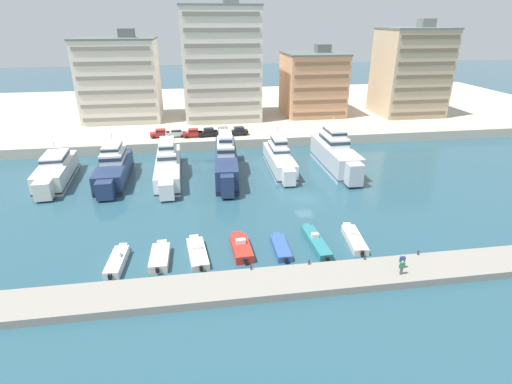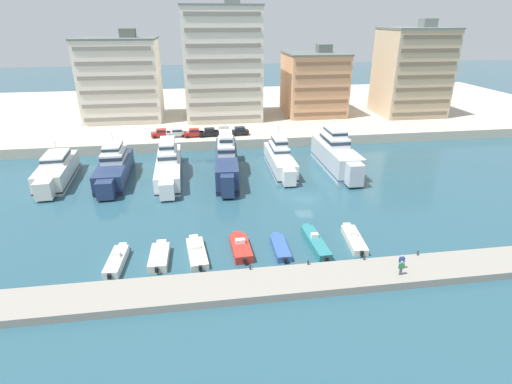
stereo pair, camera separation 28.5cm
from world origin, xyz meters
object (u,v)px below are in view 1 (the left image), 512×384
Objects in this scene: motorboat_cream_mid_left at (197,252)px; pedestrian_near_edge at (402,266)px; yacht_navy_center_left at (226,160)px; yacht_white_center at (280,159)px; car_black_center_right at (239,131)px; yacht_white_mid_left at (168,165)px; car_black_center_left at (208,132)px; car_red_far_left at (160,133)px; motorboat_teal_center_right at (316,242)px; yacht_navy_left at (113,168)px; motorboat_white_far_left at (117,261)px; motorboat_cream_left at (160,257)px; motorboat_cream_mid_right at (354,239)px; yacht_silver_center_right at (336,154)px; motorboat_blue_center at (281,247)px; pedestrian_far_side at (402,260)px; car_silver_left at (176,133)px; car_red_mid_left at (193,133)px; motorboat_red_center_left at (241,247)px; car_grey_center at (223,131)px; yacht_ivory_far_left at (56,171)px.

pedestrian_near_edge is (21.13, -8.31, 1.47)m from motorboat_cream_mid_left.
yacht_navy_center_left reaches higher than yacht_white_center.
pedestrian_near_edge is at bearing -78.00° from car_black_center_right.
yacht_white_mid_left reaches higher than car_black_center_left.
car_black_center_right is at bearing -2.60° from car_red_far_left.
yacht_white_mid_left is 32.63m from motorboat_teal_center_right.
yacht_white_mid_left reaches higher than yacht_navy_left.
motorboat_white_far_left reaches higher than motorboat_cream_left.
motorboat_white_far_left is 28.33m from motorboat_cream_mid_right.
car_black_center_right is (18.89, 45.05, 2.49)m from motorboat_white_far_left.
yacht_silver_center_right reaches higher than motorboat_cream_mid_right.
motorboat_blue_center is at bearing -48.68° from yacht_navy_left.
motorboat_white_far_left is at bearing -92.51° from car_red_far_left.
pedestrian_far_side is (-4.09, -33.45, -0.86)m from yacht_silver_center_right.
car_silver_left is (9.99, 18.55, 0.83)m from yacht_navy_left.
car_red_mid_left is at bearing 179.33° from car_black_center_left.
yacht_navy_left is 2.74× the size of motorboat_white_far_left.
pedestrian_far_side is at bearing -12.09° from motorboat_white_far_left.
yacht_white_center is 4.14× the size of car_red_far_left.
yacht_silver_center_right is 2.93× the size of motorboat_white_far_left.
motorboat_red_center_left is at bearing 178.62° from motorboat_teal_center_right.
motorboat_red_center_left is 44.72m from car_grey_center.
pedestrian_far_side is at bearing -14.78° from motorboat_cream_left.
motorboat_teal_center_right is at bearing 135.81° from pedestrian_far_side.
motorboat_cream_left is 45.04m from car_red_mid_left.
motorboat_white_far_left is at bearing -96.65° from car_silver_left.
yacht_silver_center_right is 33.71m from pedestrian_far_side.
motorboat_blue_center is at bearing -80.77° from yacht_navy_center_left.
yacht_ivory_far_left is 50.35m from motorboat_cream_mid_right.
motorboat_cream_mid_right is at bearing -70.03° from car_black_center_left.
yacht_white_mid_left is at bearing -1.49° from yacht_ivory_far_left.
yacht_navy_left is 27.22m from car_grey_center.
yacht_white_center is (9.87, 1.21, -0.57)m from yacht_navy_center_left.
motorboat_white_far_left is at bearing -80.21° from yacht_navy_left.
yacht_navy_center_left is 20.17m from yacht_silver_center_right.
motorboat_teal_center_right is (23.30, 0.60, 0.02)m from motorboat_white_far_left.
yacht_white_mid_left is at bearing 0.63° from yacht_navy_left.
yacht_silver_center_right is at bearing -38.88° from car_black_center_left.
yacht_white_mid_left reaches higher than motorboat_blue_center.
yacht_ivory_far_left is 2.80× the size of motorboat_blue_center.
yacht_navy_center_left is at bearing -92.50° from car_grey_center.
motorboat_teal_center_right is 1.12× the size of motorboat_cream_mid_right.
yacht_white_mid_left is at bearing -128.91° from car_black_center_right.
yacht_silver_center_right is at bearing -35.17° from car_red_mid_left.
car_silver_left is 0.99× the size of car_black_center_left.
motorboat_red_center_left is 0.79× the size of motorboat_teal_center_right.
car_red_mid_left reaches higher than motorboat_red_center_left.
motorboat_blue_center is 0.85× the size of motorboat_cream_mid_right.
car_black_center_left is at bearing 74.74° from motorboat_white_far_left.
motorboat_cream_left is at bearing -89.56° from yacht_white_mid_left.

